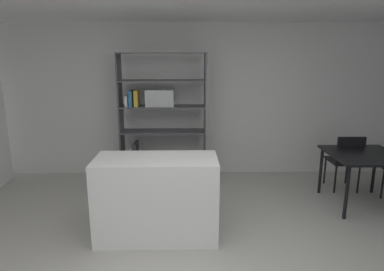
{
  "coord_description": "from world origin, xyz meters",
  "views": [
    {
      "loc": [
        -0.1,
        -2.72,
        2.02
      ],
      "look_at": [
        -0.04,
        1.13,
        1.1
      ],
      "focal_mm": 31.37,
      "sensor_mm": 36.0,
      "label": 1
    }
  ],
  "objects_px": {
    "dining_table": "(364,159)",
    "dining_chair_far": "(346,158)",
    "kitchen_island": "(157,198)",
    "open_bookshelf": "(158,118)"
  },
  "relations": [
    {
      "from": "kitchen_island",
      "to": "dining_chair_far",
      "type": "bearing_deg",
      "value": 25.0
    },
    {
      "from": "kitchen_island",
      "to": "dining_chair_far",
      "type": "relative_size",
      "value": 1.54
    },
    {
      "from": "open_bookshelf",
      "to": "dining_chair_far",
      "type": "xyz_separation_m",
      "value": [
        2.86,
        -0.49,
        -0.54
      ]
    },
    {
      "from": "dining_table",
      "to": "dining_chair_far",
      "type": "bearing_deg",
      "value": 90.15
    },
    {
      "from": "dining_table",
      "to": "dining_chair_far",
      "type": "height_order",
      "value": "dining_chair_far"
    },
    {
      "from": "kitchen_island",
      "to": "open_bookshelf",
      "type": "height_order",
      "value": "open_bookshelf"
    },
    {
      "from": "kitchen_island",
      "to": "dining_chair_far",
      "type": "xyz_separation_m",
      "value": [
        2.74,
        1.28,
        0.05
      ]
    },
    {
      "from": "kitchen_island",
      "to": "open_bookshelf",
      "type": "xyz_separation_m",
      "value": [
        -0.12,
        1.77,
        0.59
      ]
    },
    {
      "from": "dining_chair_far",
      "to": "kitchen_island",
      "type": "bearing_deg",
      "value": 25.75
    },
    {
      "from": "kitchen_island",
      "to": "open_bookshelf",
      "type": "relative_size",
      "value": 0.65
    }
  ]
}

